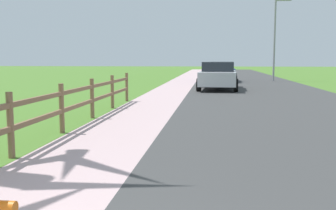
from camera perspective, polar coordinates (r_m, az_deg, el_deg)
name	(u,v)px	position (r m, az deg, el deg)	size (l,w,h in m)	color
ground_plane	(195,83)	(26.55, 3.93, 3.16)	(120.00, 120.00, 0.00)	#497529
road_asphalt	(245,82)	(28.61, 11.14, 3.31)	(7.00, 66.00, 0.01)	#3B3B3B
curb_concrete	(155,81)	(28.82, -1.88, 3.46)	(6.00, 66.00, 0.01)	#C0A0A2
grass_verge	(135,81)	(29.07, -4.81, 3.47)	(5.00, 66.00, 0.00)	#497529
rail_fence	(61,105)	(8.90, -15.17, 0.06)	(0.11, 13.35, 1.10)	brown
parked_suv_silver	(218,75)	(21.35, 7.29, 4.28)	(2.23, 4.97, 1.47)	#B7BABF
parked_car_blue	(221,71)	(29.03, 7.71, 4.89)	(2.18, 4.65, 1.44)	navy
street_lamp	(276,32)	(30.14, 15.42, 10.20)	(1.17, 0.20, 6.01)	gray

